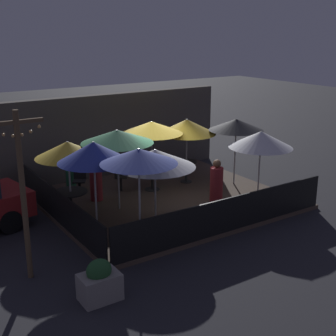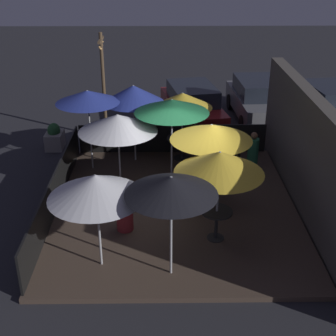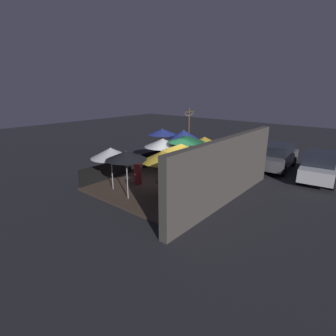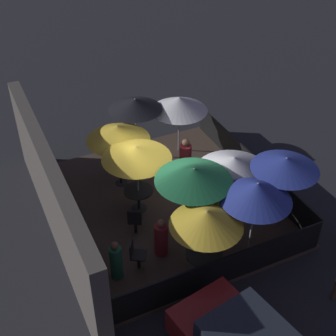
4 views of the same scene
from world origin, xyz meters
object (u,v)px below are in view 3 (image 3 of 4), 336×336
dining_table_1 (204,163)px  parked_car_1 (277,156)px  patio_umbrella_6 (186,139)px  planter_box (163,153)px  parked_car_0 (235,152)px  patio_umbrella_0 (163,156)px  dining_table_2 (181,177)px  dining_table_0 (163,185)px  patio_umbrella_3 (126,155)px  parked_car_2 (319,166)px  light_post (189,131)px  patio_umbrella_2 (181,148)px  patio_umbrella_7 (162,132)px  patio_umbrella_8 (163,143)px  patron_2 (228,173)px  patio_chair_1 (199,175)px  patron_0 (203,170)px  patio_chair_0 (218,172)px  patio_umbrella_5 (184,134)px  patio_umbrella_4 (111,153)px  patron_1 (138,173)px  patio_umbrella_1 (205,141)px

dining_table_1 → parked_car_1: size_ratio=0.22×
patio_umbrella_6 → planter_box: (-2.54, -3.97, -1.94)m
patio_umbrella_6 → parked_car_0: (-4.54, 0.87, -1.49)m
patio_umbrella_0 → dining_table_2: bearing=-178.2°
dining_table_0 → parked_car_0: (-7.70, -0.11, 0.14)m
patio_umbrella_3 → parked_car_2: patio_umbrella_3 is taller
light_post → patio_umbrella_2: bearing=32.0°
patio_umbrella_3 → patio_umbrella_0: bearing=139.7°
patio_umbrella_7 → planter_box: 3.14m
patio_umbrella_8 → dining_table_1: size_ratio=2.26×
patio_umbrella_2 → patron_2: size_ratio=1.90×
patio_umbrella_8 → patio_chair_1: 3.23m
patio_umbrella_8 → parked_car_0: (-4.89, 2.35, -1.13)m
patron_0 → parked_car_1: parked_car_1 is taller
patio_umbrella_0 → patio_chair_0: (-3.61, 0.91, -1.48)m
dining_table_1 → patio_umbrella_7: bearing=-76.3°
patio_umbrella_5 → patron_2: bearing=78.3°
patio_umbrella_4 → dining_table_1: (-5.49, 1.95, -1.34)m
dining_table_0 → parked_car_2: parked_car_2 is taller
patio_umbrella_4 → patio_umbrella_8: (-3.77, 0.12, -0.05)m
patio_umbrella_6 → patron_1: bearing=-23.2°
patio_umbrella_5 → patio_chair_0: size_ratio=2.67×
light_post → patio_umbrella_8: bearing=12.1°
dining_table_0 → parked_car_1: 8.84m
patio_chair_0 → patio_umbrella_3: bearing=99.0°
patio_umbrella_7 → patio_chair_1: bearing=69.6°
dining_table_2 → patio_umbrella_5: bearing=-145.4°
patio_umbrella_5 → patron_1: patio_umbrella_5 is taller
patio_umbrella_1 → patron_1: 4.59m
dining_table_2 → parked_car_1: 7.49m
patio_umbrella_5 → light_post: size_ratio=0.65×
dining_table_1 → patio_chair_1: patio_chair_1 is taller
patio_umbrella_3 → patio_umbrella_6: patio_umbrella_6 is taller
patio_umbrella_8 → dining_table_0: (2.81, 2.46, -1.28)m
patron_2 → planter_box: (-2.02, -6.43, -0.28)m
patio_umbrella_4 → dining_table_0: bearing=110.3°
patio_umbrella_7 → dining_table_1: (-0.68, 2.78, -1.71)m
patio_umbrella_1 → patio_umbrella_7: patio_umbrella_7 is taller
patio_umbrella_5 → patron_2: size_ratio=2.01×
patron_2 → dining_table_0: bearing=-31.0°
patron_0 → patio_chair_0: bearing=7.8°
patio_umbrella_1 → parked_car_1: 5.18m
patio_umbrella_2 → patron_1: (1.02, -2.11, -1.50)m
patio_umbrella_6 → light_post: light_post is taller
patio_umbrella_5 → patio_umbrella_7: patio_umbrella_7 is taller
dining_table_2 → patio_umbrella_1: bearing=-169.4°
patio_chair_1 → parked_car_0: bearing=-146.5°
patio_umbrella_6 → dining_table_2: size_ratio=2.70×
patio_umbrella_7 → patio_umbrella_8: bearing=42.2°
patio_umbrella_3 → patron_2: 5.78m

